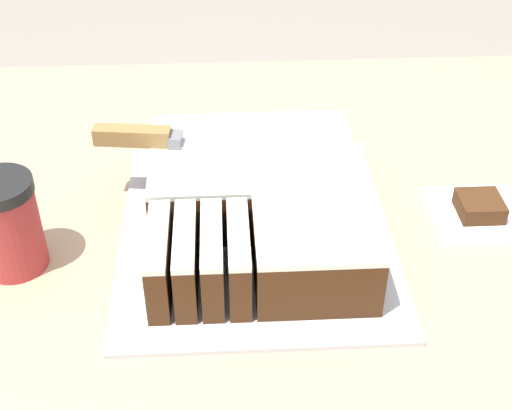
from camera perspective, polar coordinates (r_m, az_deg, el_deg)
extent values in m
cube|color=silver|center=(0.89, 0.00, -2.17)|extent=(0.33, 0.39, 0.01)
cube|color=#472814|center=(0.92, -0.21, 2.17)|extent=(0.26, 0.19, 0.07)
cube|color=white|center=(0.89, -0.21, 4.24)|extent=(0.26, 0.19, 0.01)
cube|color=#472814|center=(0.80, 4.74, -4.11)|extent=(0.13, 0.13, 0.07)
cube|color=white|center=(0.77, 4.89, -1.92)|extent=(0.13, 0.13, 0.01)
cube|color=#472814|center=(0.79, -7.68, -4.65)|extent=(0.02, 0.12, 0.07)
cube|color=white|center=(0.77, -7.91, -2.46)|extent=(0.02, 0.12, 0.01)
cube|color=#472814|center=(0.79, -5.57, -4.60)|extent=(0.02, 0.12, 0.07)
cube|color=white|center=(0.76, -5.74, -2.40)|extent=(0.02, 0.12, 0.01)
cube|color=#472814|center=(0.79, -3.46, -4.54)|extent=(0.02, 0.12, 0.07)
cube|color=white|center=(0.76, -3.57, -2.33)|extent=(0.02, 0.12, 0.01)
cube|color=#472814|center=(0.79, -1.35, -4.47)|extent=(0.02, 0.12, 0.07)
cube|color=white|center=(0.76, -1.39, -2.26)|extent=(0.02, 0.12, 0.01)
cube|color=silver|center=(0.90, -1.08, 4.72)|extent=(0.18, 0.05, 0.00)
cube|color=slate|center=(0.90, -6.43, 5.22)|extent=(0.02, 0.03, 0.02)
cube|color=olive|center=(0.91, -9.83, 5.47)|extent=(0.10, 0.03, 0.02)
cylinder|color=#B23333|center=(0.86, -19.17, -1.87)|extent=(0.07, 0.07, 0.10)
cube|color=white|center=(0.96, 17.33, -0.76)|extent=(0.12, 0.12, 0.01)
cube|color=#472814|center=(0.95, 17.49, -0.08)|extent=(0.05, 0.05, 0.02)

